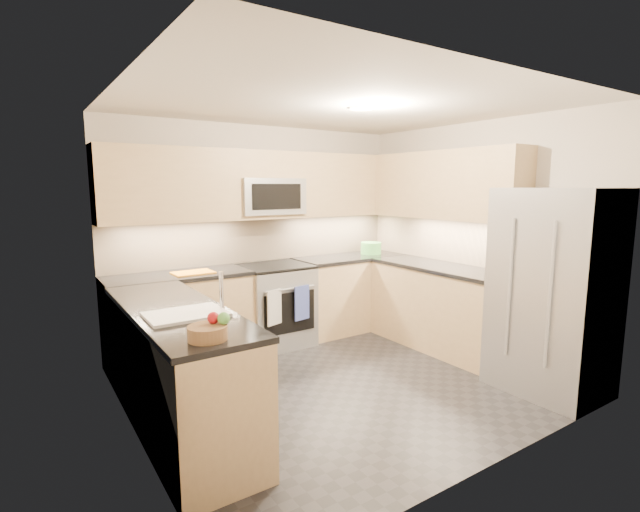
{
  "coord_description": "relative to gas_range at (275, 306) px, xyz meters",
  "views": [
    {
      "loc": [
        -2.44,
        -3.3,
        1.82
      ],
      "look_at": [
        0.0,
        0.35,
        1.15
      ],
      "focal_mm": 26.0,
      "sensor_mm": 36.0,
      "label": 1
    }
  ],
  "objects": [
    {
      "name": "floor",
      "position": [
        0.0,
        -1.28,
        -0.46
      ],
      "size": [
        3.6,
        3.2,
        0.0
      ],
      "primitive_type": "cube",
      "color": "black",
      "rests_on": "ground"
    },
    {
      "name": "ceiling",
      "position": [
        0.0,
        -1.28,
        2.04
      ],
      "size": [
        3.6,
        3.2,
        0.02
      ],
      "primitive_type": "cube",
      "color": "beige",
      "rests_on": "wall_back"
    },
    {
      "name": "wall_back",
      "position": [
        0.0,
        0.32,
        0.79
      ],
      "size": [
        3.6,
        0.02,
        2.5
      ],
      "primitive_type": "cube",
      "color": "#BCB3A4",
      "rests_on": "floor"
    },
    {
      "name": "wall_front",
      "position": [
        0.0,
        -2.88,
        0.79
      ],
      "size": [
        3.6,
        0.02,
        2.5
      ],
      "primitive_type": "cube",
      "color": "#BCB3A4",
      "rests_on": "floor"
    },
    {
      "name": "wall_left",
      "position": [
        -1.8,
        -1.28,
        0.79
      ],
      "size": [
        0.02,
        3.2,
        2.5
      ],
      "primitive_type": "cube",
      "color": "#BCB3A4",
      "rests_on": "floor"
    },
    {
      "name": "wall_right",
      "position": [
        1.8,
        -1.28,
        0.79
      ],
      "size": [
        0.02,
        3.2,
        2.5
      ],
      "primitive_type": "cube",
      "color": "#BCB3A4",
      "rests_on": "floor"
    },
    {
      "name": "base_cab_back_left",
      "position": [
        -1.09,
        0.02,
        -0.01
      ],
      "size": [
        1.42,
        0.6,
        0.9
      ],
      "primitive_type": "cube",
      "color": "tan",
      "rests_on": "floor"
    },
    {
      "name": "base_cab_back_right",
      "position": [
        1.09,
        0.02,
        -0.01
      ],
      "size": [
        1.42,
        0.6,
        0.9
      ],
      "primitive_type": "cube",
      "color": "tan",
      "rests_on": "floor"
    },
    {
      "name": "base_cab_right",
      "position": [
        1.5,
        -1.12,
        -0.01
      ],
      "size": [
        0.6,
        1.7,
        0.9
      ],
      "primitive_type": "cube",
      "color": "tan",
      "rests_on": "floor"
    },
    {
      "name": "base_cab_peninsula",
      "position": [
        -1.5,
        -1.28,
        -0.01
      ],
      "size": [
        0.6,
        2.0,
        0.9
      ],
      "primitive_type": "cube",
      "color": "tan",
      "rests_on": "floor"
    },
    {
      "name": "countertop_back_left",
      "position": [
        -1.09,
        0.02,
        0.47
      ],
      "size": [
        1.42,
        0.63,
        0.04
      ],
      "primitive_type": "cube",
      "color": "black",
      "rests_on": "base_cab_back_left"
    },
    {
      "name": "countertop_back_right",
      "position": [
        1.09,
        0.02,
        0.47
      ],
      "size": [
        1.42,
        0.63,
        0.04
      ],
      "primitive_type": "cube",
      "color": "black",
      "rests_on": "base_cab_back_right"
    },
    {
      "name": "countertop_right",
      "position": [
        1.5,
        -1.12,
        0.47
      ],
      "size": [
        0.63,
        1.7,
        0.04
      ],
      "primitive_type": "cube",
      "color": "black",
      "rests_on": "base_cab_right"
    },
    {
      "name": "countertop_peninsula",
      "position": [
        -1.5,
        -1.28,
        0.47
      ],
      "size": [
        0.63,
        2.0,
        0.04
      ],
      "primitive_type": "cube",
      "color": "black",
      "rests_on": "base_cab_peninsula"
    },
    {
      "name": "upper_cab_back",
      "position": [
        0.0,
        0.15,
        1.37
      ],
      "size": [
        3.6,
        0.35,
        0.75
      ],
      "primitive_type": "cube",
      "color": "tan",
      "rests_on": "wall_back"
    },
    {
      "name": "upper_cab_right",
      "position": [
        1.62,
        -1.0,
        1.37
      ],
      "size": [
        0.35,
        1.95,
        0.75
      ],
      "primitive_type": "cube",
      "color": "tan",
      "rests_on": "wall_right"
    },
    {
      "name": "backsplash_back",
      "position": [
        0.0,
        0.32,
        0.74
      ],
      "size": [
        3.6,
        0.01,
        0.51
      ],
      "primitive_type": "cube",
      "color": "tan",
      "rests_on": "wall_back"
    },
    {
      "name": "backsplash_right",
      "position": [
        1.8,
        -0.82,
        0.74
      ],
      "size": [
        0.01,
        2.3,
        0.51
      ],
      "primitive_type": "cube",
      "color": "tan",
      "rests_on": "wall_right"
    },
    {
      "name": "gas_range",
      "position": [
        0.0,
        0.0,
        0.0
      ],
      "size": [
        0.76,
        0.65,
        0.91
      ],
      "primitive_type": "cube",
      "color": "#9CA0A4",
      "rests_on": "floor"
    },
    {
      "name": "range_cooktop",
      "position": [
        0.0,
        0.0,
        0.46
      ],
      "size": [
        0.76,
        0.65,
        0.03
      ],
      "primitive_type": "cube",
      "color": "black",
      "rests_on": "gas_range"
    },
    {
      "name": "oven_door_glass",
      "position": [
        0.0,
        -0.33,
        -0.01
      ],
      "size": [
        0.62,
        0.02,
        0.45
      ],
      "primitive_type": "cube",
      "color": "black",
      "rests_on": "gas_range"
    },
    {
      "name": "oven_handle",
      "position": [
        0.0,
        -0.35,
        0.26
      ],
      "size": [
        0.6,
        0.02,
        0.02
      ],
      "primitive_type": "cylinder",
      "rotation": [
        0.0,
        1.57,
        0.0
      ],
      "color": "#B2B5BA",
      "rests_on": "gas_range"
    },
    {
      "name": "microwave",
      "position": [
        0.0,
        0.12,
        1.24
      ],
      "size": [
        0.76,
        0.4,
        0.4
      ],
      "primitive_type": "cube",
      "color": "#9B9FA3",
      "rests_on": "upper_cab_back"
    },
    {
      "name": "microwave_door",
      "position": [
        0.0,
        -0.08,
        1.24
      ],
      "size": [
        0.6,
        0.01,
        0.28
      ],
      "primitive_type": "cube",
      "color": "black",
      "rests_on": "microwave"
    },
    {
      "name": "refrigerator",
      "position": [
        1.45,
        -2.43,
        0.45
      ],
      "size": [
        0.7,
        0.9,
        1.8
      ],
      "primitive_type": "cube",
      "color": "#9D9FA5",
      "rests_on": "floor"
    },
    {
      "name": "fridge_handle_left",
      "position": [
        1.08,
        -2.61,
        0.49
      ],
      "size": [
        0.02,
        0.02,
        1.2
      ],
      "primitive_type": "cylinder",
      "color": "#B2B5BA",
      "rests_on": "refrigerator"
    },
    {
      "name": "fridge_handle_right",
      "position": [
        1.08,
        -2.25,
        0.49
      ],
      "size": [
        0.02,
        0.02,
        1.2
      ],
      "primitive_type": "cylinder",
      "color": "#B2B5BA",
      "rests_on": "refrigerator"
    },
    {
      "name": "sink_basin",
      "position": [
        -1.5,
        -1.53,
        0.42
      ],
      "size": [
        0.52,
        0.38,
        0.16
      ],
      "primitive_type": "cube",
      "color": "white",
      "rests_on": "base_cab_peninsula"
    },
    {
      "name": "faucet",
      "position": [
        -1.24,
        -1.53,
        0.62
      ],
      "size": [
        0.03,
        0.03,
        0.28
      ],
      "primitive_type": "cylinder",
      "color": "silver",
      "rests_on": "countertop_peninsula"
    },
    {
      "name": "utensil_bowl",
      "position": [
        1.43,
        0.02,
        0.56
      ],
      "size": [
        0.27,
        0.27,
        0.15
      ],
      "primitive_type": "cylinder",
      "rotation": [
        0.0,
        0.0,
        -0.03
      ],
      "color": "green",
      "rests_on": "countertop_back_right"
    },
    {
      "name": "cutting_board",
      "position": [
        -0.95,
        -0.03,
        0.49
      ],
      "size": [
        0.4,
        0.29,
        0.01
      ],
      "primitive_type": "cube",
      "rotation": [
        0.0,
        0.0,
        0.03
      ],
      "color": "orange",
      "rests_on": "countertop_back_left"
    },
    {
      "name": "fruit_basket",
      "position": [
        -1.55,
        -2.09,
        0.53
      ],
      "size": [
        0.25,
        0.25,
        0.08
      ],
      "primitive_type": "cylinder",
      "rotation": [
        0.0,
        0.0,
        0.08
      ],
      "color": "olive",
      "rests_on": "countertop_peninsula"
    },
    {
      "name": "fruit_apple",
      "position": [
        -1.51,
        -2.06,
        0.6
      ],
      "size": [
        0.07,
        0.07,
        0.07
      ],
      "primitive_type": "sphere",
      "color": "red",
      "rests_on": "fruit_basket"
    },
    {
      "name": "fruit_pear",
      "position": [
        -1.46,
        -2.1,
        0.6
      ],
      "size": [
        0.07,
        0.07,
        0.07
      ],
      "primitive_type": "sphere",
      "color": "#5EB84E",
      "rests_on": "fruit_basket"
    },
    {
      "name": "dish_towel_check",
      "position": [
        -0.21,
        -0.37,
        0.1
      ],
      "size": [
        0.2,
        0.08,
        0.38
      ],
      "primitive_type": "cube",
      "rotation": [
        0.0,
        0.0,
        0.3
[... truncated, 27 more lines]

